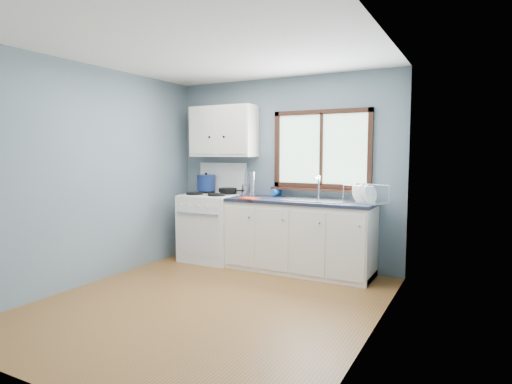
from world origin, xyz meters
The scene contains 19 objects.
floor centered at (0.00, 0.00, -0.01)m, with size 3.20×3.60×0.02m, color brown.
ceiling centered at (0.00, 0.00, 2.51)m, with size 3.20×3.60×0.02m, color white.
wall_back centered at (0.00, 1.81, 1.25)m, with size 3.20×0.02×2.50m, color slate.
wall_front centered at (0.00, -1.81, 1.25)m, with size 3.20×0.02×2.50m, color slate.
wall_left centered at (-1.61, 0.00, 1.25)m, with size 0.02×3.60×2.50m, color slate.
wall_right centered at (1.61, 0.00, 1.25)m, with size 0.02×3.60×2.50m, color slate.
gas_range centered at (-0.95, 1.47, 0.49)m, with size 0.76×0.69×1.36m.
base_cabinets centered at (0.36, 1.49, 0.41)m, with size 1.85×0.60×0.88m.
countertop centered at (0.36, 1.49, 0.90)m, with size 1.89×0.64×0.04m, color black.
sink centered at (0.54, 1.49, 0.86)m, with size 0.84×0.46×0.44m.
window centered at (0.54, 1.77, 1.48)m, with size 1.36×0.10×1.03m.
upper_cabinets centered at (-0.85, 1.63, 1.80)m, with size 0.95×0.35×0.70m.
skillet centered at (-0.77, 1.61, 0.99)m, with size 0.38×0.26×0.05m.
stockpot centered at (-1.14, 1.61, 1.08)m, with size 0.31×0.31×0.26m.
utensil_crock centered at (-0.53, 1.69, 1.00)m, with size 0.15×0.15×0.37m.
thermos centered at (-0.37, 1.58, 1.09)m, with size 0.08×0.08×0.33m, color silver.
soap_bottle centered at (-0.09, 1.65, 1.06)m, with size 0.11×0.11×0.28m, color #1953A5.
dish_towel centered at (-0.24, 1.25, 0.93)m, with size 0.23×0.17×0.02m, color red.
dish_rack centered at (1.16, 1.53, 0.98)m, with size 0.53×0.47×0.23m.
Camera 1 is at (2.36, -3.47, 1.50)m, focal length 30.00 mm.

